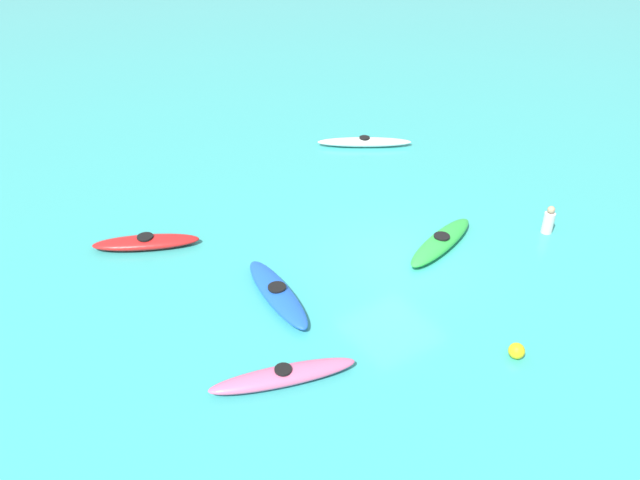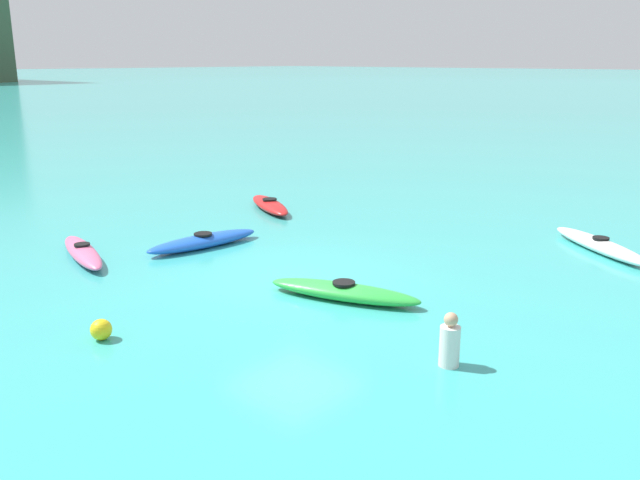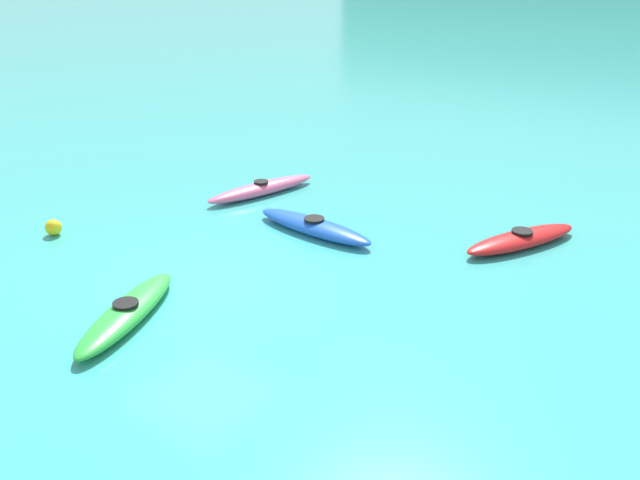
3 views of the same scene
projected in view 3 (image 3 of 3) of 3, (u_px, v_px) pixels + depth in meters
ground_plane at (194, 289)px, 13.93m from camera, size 600.00×600.00×0.00m
kayak_red at (521, 239)px, 15.73m from camera, size 1.95×2.99×0.37m
kayak_pink at (261, 189)px, 18.72m from camera, size 1.48×3.22×0.37m
kayak_green at (127, 313)px, 12.76m from camera, size 1.70×3.23×0.37m
kayak_blue at (314, 226)px, 16.39m from camera, size 3.20×1.02×0.37m
buoy_yellow at (53, 227)px, 16.29m from camera, size 0.37×0.37×0.37m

